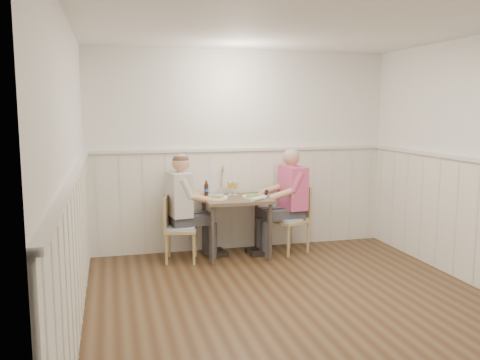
{
  "coord_description": "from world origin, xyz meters",
  "views": [
    {
      "loc": [
        -1.69,
        -4.2,
        1.85
      ],
      "look_at": [
        -0.18,
        1.64,
        1.0
      ],
      "focal_mm": 38.0,
      "sensor_mm": 36.0,
      "label": 1
    }
  ],
  "objects_px": {
    "dining_table": "(236,206)",
    "beer_bottle": "(206,189)",
    "chair_right": "(292,216)",
    "diner_cream": "(182,215)",
    "grass_vase": "(221,181)",
    "chair_left": "(177,226)",
    "man_in_pink": "(290,208)"
  },
  "relations": [
    {
      "from": "chair_left",
      "to": "man_in_pink",
      "type": "xyz_separation_m",
      "value": [
        1.48,
        0.06,
        0.14
      ]
    },
    {
      "from": "man_in_pink",
      "to": "beer_bottle",
      "type": "bearing_deg",
      "value": 172.09
    },
    {
      "from": "dining_table",
      "to": "diner_cream",
      "type": "bearing_deg",
      "value": 176.34
    },
    {
      "from": "chair_right",
      "to": "diner_cream",
      "type": "bearing_deg",
      "value": 179.75
    },
    {
      "from": "chair_right",
      "to": "diner_cream",
      "type": "height_order",
      "value": "diner_cream"
    },
    {
      "from": "chair_left",
      "to": "grass_vase",
      "type": "xyz_separation_m",
      "value": [
        0.62,
        0.32,
        0.49
      ]
    },
    {
      "from": "diner_cream",
      "to": "grass_vase",
      "type": "height_order",
      "value": "diner_cream"
    },
    {
      "from": "dining_table",
      "to": "chair_left",
      "type": "relative_size",
      "value": 1.0
    },
    {
      "from": "diner_cream",
      "to": "grass_vase",
      "type": "relative_size",
      "value": 3.38
    },
    {
      "from": "chair_right",
      "to": "man_in_pink",
      "type": "xyz_separation_m",
      "value": [
        -0.03,
        0.01,
        0.11
      ]
    },
    {
      "from": "chair_right",
      "to": "man_in_pink",
      "type": "relative_size",
      "value": 0.63
    },
    {
      "from": "chair_left",
      "to": "chair_right",
      "type": "bearing_deg",
      "value": 1.92
    },
    {
      "from": "dining_table",
      "to": "grass_vase",
      "type": "height_order",
      "value": "grass_vase"
    },
    {
      "from": "dining_table",
      "to": "chair_right",
      "type": "height_order",
      "value": "chair_right"
    },
    {
      "from": "chair_right",
      "to": "dining_table",
      "type": "bearing_deg",
      "value": -177.27
    },
    {
      "from": "chair_right",
      "to": "beer_bottle",
      "type": "relative_size",
      "value": 4.25
    },
    {
      "from": "dining_table",
      "to": "chair_right",
      "type": "relative_size",
      "value": 0.94
    },
    {
      "from": "beer_bottle",
      "to": "chair_right",
      "type": "bearing_deg",
      "value": -8.3
    },
    {
      "from": "chair_left",
      "to": "diner_cream",
      "type": "xyz_separation_m",
      "value": [
        0.08,
        0.06,
        0.12
      ]
    },
    {
      "from": "dining_table",
      "to": "grass_vase",
      "type": "bearing_deg",
      "value": 111.99
    },
    {
      "from": "chair_left",
      "to": "beer_bottle",
      "type": "relative_size",
      "value": 4.01
    },
    {
      "from": "man_in_pink",
      "to": "diner_cream",
      "type": "bearing_deg",
      "value": -179.77
    },
    {
      "from": "chair_right",
      "to": "chair_left",
      "type": "relative_size",
      "value": 1.06
    },
    {
      "from": "chair_right",
      "to": "beer_bottle",
      "type": "height_order",
      "value": "beer_bottle"
    },
    {
      "from": "chair_left",
      "to": "man_in_pink",
      "type": "relative_size",
      "value": 0.59
    },
    {
      "from": "chair_right",
      "to": "diner_cream",
      "type": "distance_m",
      "value": 1.43
    },
    {
      "from": "chair_right",
      "to": "beer_bottle",
      "type": "xyz_separation_m",
      "value": [
        -1.1,
        0.16,
        0.37
      ]
    },
    {
      "from": "man_in_pink",
      "to": "diner_cream",
      "type": "xyz_separation_m",
      "value": [
        -1.4,
        -0.01,
        -0.02
      ]
    },
    {
      "from": "dining_table",
      "to": "beer_bottle",
      "type": "xyz_separation_m",
      "value": [
        -0.34,
        0.2,
        0.2
      ]
    },
    {
      "from": "diner_cream",
      "to": "beer_bottle",
      "type": "bearing_deg",
      "value": 25.08
    },
    {
      "from": "man_in_pink",
      "to": "beer_bottle",
      "type": "xyz_separation_m",
      "value": [
        -1.07,
        0.15,
        0.27
      ]
    },
    {
      "from": "dining_table",
      "to": "beer_bottle",
      "type": "bearing_deg",
      "value": 149.81
    }
  ]
}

